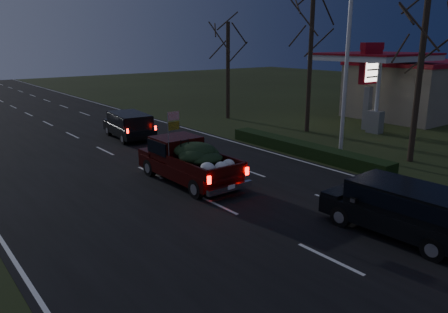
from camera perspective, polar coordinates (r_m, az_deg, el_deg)
ground at (r=15.67m, az=-0.79°, el=-6.43°), size 120.00×120.00×0.00m
road_asphalt at (r=15.67m, az=-0.79°, el=-6.40°), size 14.00×120.00×0.02m
hedge_row at (r=22.78m, az=10.39°, el=0.96°), size 1.00×10.00×0.60m
light_pole at (r=22.82m, az=15.89°, el=13.82°), size 0.50×0.90×9.16m
gas_price_pylon at (r=29.91m, az=18.56°, el=10.47°), size 2.00×0.41×5.57m
gas_station_building at (r=37.41m, az=24.00°, el=7.99°), size 10.00×7.00×4.00m
gas_canopy at (r=32.10m, az=19.18°, el=11.72°), size 7.10×6.10×4.88m
bare_tree_near at (r=22.46m, az=24.57°, el=13.37°), size 3.60×3.60×7.50m
bare_tree_mid at (r=28.30m, az=11.38°, el=15.96°), size 3.60×3.60×8.50m
bare_tree_far at (r=32.71m, az=0.52°, el=14.11°), size 3.60×3.60×7.00m
pickup_truck at (r=18.00m, az=-4.72°, el=-0.26°), size 2.00×5.13×2.68m
lead_suv at (r=26.59m, az=-12.28°, el=4.29°), size 2.29×4.54×1.25m
rear_suv at (r=14.06m, az=22.53°, el=-5.92°), size 2.22×4.58×1.30m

